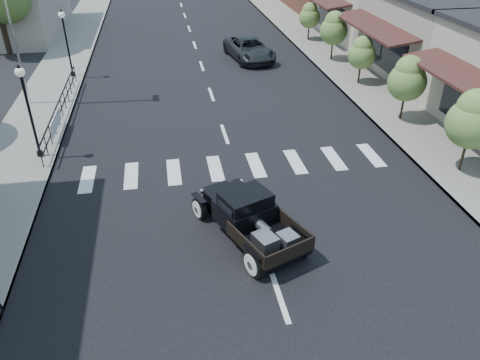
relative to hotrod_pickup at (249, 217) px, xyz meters
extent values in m
plane|color=black|center=(0.31, 0.40, -0.76)|extent=(120.00, 120.00, 0.00)
cube|color=black|center=(0.31, 15.40, -0.75)|extent=(14.00, 80.00, 0.02)
cube|color=gray|center=(-8.19, 15.40, -0.68)|extent=(3.00, 80.00, 0.15)
cube|color=gray|center=(8.81, 15.40, -0.68)|extent=(3.00, 80.00, 0.15)
cube|color=#A29A88|center=(15.31, 13.40, 1.49)|extent=(10.00, 9.00, 4.50)
cube|color=#BAB09D|center=(15.31, 22.40, 1.49)|extent=(10.00, 9.00, 4.50)
imported|color=black|center=(3.51, 18.32, -0.07)|extent=(3.01, 5.20, 1.36)
camera|label=1|loc=(-2.23, -11.27, 8.20)|focal=35.00mm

